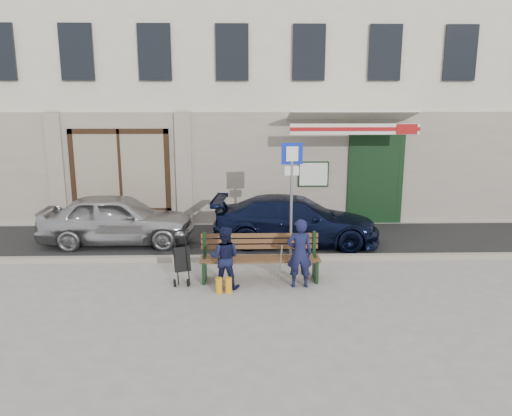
{
  "coord_description": "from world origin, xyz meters",
  "views": [
    {
      "loc": [
        0.27,
        -9.25,
        3.65
      ],
      "look_at": [
        0.56,
        1.6,
        1.2
      ],
      "focal_mm": 35.0,
      "sensor_mm": 36.0,
      "label": 1
    }
  ],
  "objects_px": {
    "car_navy": "(296,220)",
    "car_silver": "(118,219)",
    "man": "(300,253)",
    "stroller": "(182,260)",
    "woman": "(224,257)",
    "parking_sign": "(292,181)",
    "bench": "(258,258)"
  },
  "relations": [
    {
      "from": "car_navy",
      "to": "stroller",
      "type": "height_order",
      "value": "car_navy"
    },
    {
      "from": "car_navy",
      "to": "man",
      "type": "distance_m",
      "value": 2.92
    },
    {
      "from": "car_navy",
      "to": "car_silver",
      "type": "bearing_deg",
      "value": 94.63
    },
    {
      "from": "woman",
      "to": "parking_sign",
      "type": "bearing_deg",
      "value": -116.05
    },
    {
      "from": "car_silver",
      "to": "woman",
      "type": "bearing_deg",
      "value": -137.81
    },
    {
      "from": "car_navy",
      "to": "man",
      "type": "bearing_deg",
      "value": -178.64
    },
    {
      "from": "bench",
      "to": "woman",
      "type": "relative_size",
      "value": 1.97
    },
    {
      "from": "stroller",
      "to": "man",
      "type": "bearing_deg",
      "value": -25.49
    },
    {
      "from": "car_navy",
      "to": "bench",
      "type": "height_order",
      "value": "car_navy"
    },
    {
      "from": "woman",
      "to": "car_silver",
      "type": "bearing_deg",
      "value": -37.38
    },
    {
      "from": "woman",
      "to": "bench",
      "type": "bearing_deg",
      "value": -139.34
    },
    {
      "from": "car_silver",
      "to": "bench",
      "type": "xyz_separation_m",
      "value": [
        3.43,
        -2.63,
        -0.18
      ]
    },
    {
      "from": "man",
      "to": "woman",
      "type": "relative_size",
      "value": 1.12
    },
    {
      "from": "car_navy",
      "to": "man",
      "type": "xyz_separation_m",
      "value": [
        -0.23,
        -2.91,
        0.08
      ]
    },
    {
      "from": "parking_sign",
      "to": "bench",
      "type": "distance_m",
      "value": 2.24
    },
    {
      "from": "man",
      "to": "woman",
      "type": "height_order",
      "value": "man"
    },
    {
      "from": "car_silver",
      "to": "man",
      "type": "bearing_deg",
      "value": -125.88
    },
    {
      "from": "woman",
      "to": "stroller",
      "type": "xyz_separation_m",
      "value": [
        -0.85,
        0.26,
        -0.14
      ]
    },
    {
      "from": "parking_sign",
      "to": "man",
      "type": "xyz_separation_m",
      "value": [
        -0.02,
        -2.02,
        -1.07
      ]
    },
    {
      "from": "car_silver",
      "to": "bench",
      "type": "height_order",
      "value": "car_silver"
    },
    {
      "from": "car_navy",
      "to": "woman",
      "type": "height_order",
      "value": "woman"
    },
    {
      "from": "man",
      "to": "bench",
      "type": "bearing_deg",
      "value": -27.45
    },
    {
      "from": "car_navy",
      "to": "parking_sign",
      "type": "bearing_deg",
      "value": 172.88
    },
    {
      "from": "bench",
      "to": "car_silver",
      "type": "bearing_deg",
      "value": 142.5
    },
    {
      "from": "bench",
      "to": "stroller",
      "type": "distance_m",
      "value": 1.51
    },
    {
      "from": "car_silver",
      "to": "car_navy",
      "type": "bearing_deg",
      "value": -91.68
    },
    {
      "from": "bench",
      "to": "woman",
      "type": "height_order",
      "value": "woman"
    },
    {
      "from": "parking_sign",
      "to": "woman",
      "type": "relative_size",
      "value": 2.14
    },
    {
      "from": "woman",
      "to": "stroller",
      "type": "distance_m",
      "value": 0.9
    },
    {
      "from": "man",
      "to": "stroller",
      "type": "xyz_separation_m",
      "value": [
        -2.3,
        0.26,
        -0.21
      ]
    },
    {
      "from": "car_navy",
      "to": "stroller",
      "type": "distance_m",
      "value": 3.67
    },
    {
      "from": "car_navy",
      "to": "bench",
      "type": "relative_size",
      "value": 1.72
    }
  ]
}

